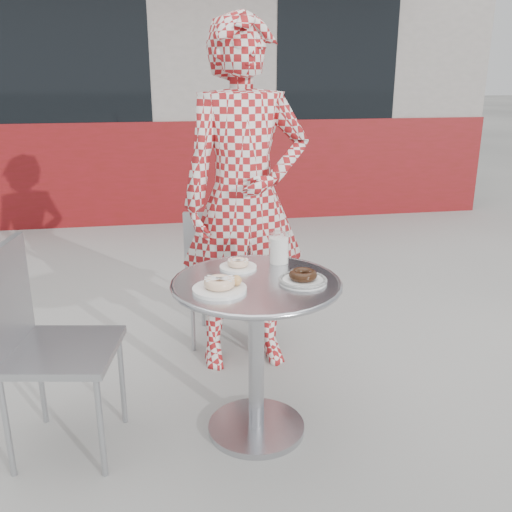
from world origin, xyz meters
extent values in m
plane|color=#A4A29C|center=(0.00, 0.00, 0.00)|extent=(60.00, 60.00, 0.00)
cube|color=gray|center=(0.00, 5.60, 1.50)|extent=(6.00, 4.00, 3.00)
cube|color=maroon|center=(0.00, 3.68, 0.50)|extent=(6.02, 0.20, 1.00)
cube|color=black|center=(-1.20, 3.61, 1.70)|extent=(1.60, 0.04, 1.40)
cube|color=black|center=(1.40, 3.61, 1.70)|extent=(1.20, 0.04, 1.40)
cylinder|color=silver|center=(-0.02, 0.03, 0.01)|extent=(0.41, 0.41, 0.03)
cylinder|color=silver|center=(-0.02, 0.03, 0.34)|extent=(0.07, 0.07, 0.66)
cylinder|color=silver|center=(-0.02, 0.03, 0.67)|extent=(0.66, 0.66, 0.02)
torus|color=silver|center=(-0.02, 0.03, 0.67)|extent=(0.68, 0.68, 0.02)
cube|color=#A1A4A9|center=(-0.04, 0.93, 0.40)|extent=(0.45, 0.45, 0.03)
cube|color=#A1A4A9|center=(-0.08, 0.76, 0.60)|extent=(0.37, 0.12, 0.37)
cube|color=#A1A4A9|center=(-0.78, 0.05, 0.44)|extent=(0.47, 0.47, 0.03)
cube|color=#A1A4A9|center=(-0.97, 0.08, 0.65)|extent=(0.10, 0.41, 0.41)
imported|color=maroon|center=(0.04, 0.68, 0.87)|extent=(0.66, 0.45, 1.73)
cylinder|color=white|center=(-0.07, 0.20, 0.69)|extent=(0.15, 0.15, 0.01)
torus|color=#CA834D|center=(-0.07, 0.20, 0.71)|extent=(0.09, 0.09, 0.03)
cylinder|color=white|center=(-0.17, -0.04, 0.69)|extent=(0.20, 0.20, 0.01)
torus|color=#CA834D|center=(-0.17, -0.04, 0.72)|extent=(0.12, 0.12, 0.04)
sphere|color=#B77A3F|center=(-0.10, -0.03, 0.72)|extent=(0.04, 0.04, 0.04)
cylinder|color=white|center=(0.16, -0.01, 0.69)|extent=(0.19, 0.19, 0.01)
torus|color=black|center=(0.16, -0.01, 0.71)|extent=(0.11, 0.11, 0.04)
torus|color=black|center=(0.16, -0.01, 0.69)|extent=(0.19, 0.19, 0.02)
cylinder|color=white|center=(0.12, 0.24, 0.74)|extent=(0.08, 0.08, 0.11)
cylinder|color=white|center=(0.12, 0.24, 0.75)|extent=(0.09, 0.09, 0.13)
camera|label=1|loc=(-0.37, -2.03, 1.48)|focal=40.00mm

